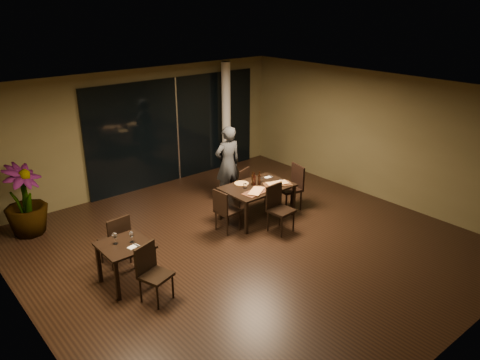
# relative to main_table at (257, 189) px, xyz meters

# --- Properties ---
(ground) EXTENTS (8.00, 8.00, 0.00)m
(ground) POSITION_rel_main_table_xyz_m (-1.00, -0.80, -0.68)
(ground) COLOR black
(ground) RESTS_ON ground
(wall_back) EXTENTS (8.00, 0.10, 3.00)m
(wall_back) POSITION_rel_main_table_xyz_m (-1.00, 3.25, 0.82)
(wall_back) COLOR brown
(wall_back) RESTS_ON ground
(wall_front) EXTENTS (8.00, 0.10, 3.00)m
(wall_front) POSITION_rel_main_table_xyz_m (-1.00, -4.85, 0.82)
(wall_front) COLOR brown
(wall_front) RESTS_ON ground
(wall_left) EXTENTS (0.10, 8.00, 3.00)m
(wall_left) POSITION_rel_main_table_xyz_m (-5.05, -0.80, 0.82)
(wall_left) COLOR brown
(wall_left) RESTS_ON ground
(wall_right) EXTENTS (0.10, 8.00, 3.00)m
(wall_right) POSITION_rel_main_table_xyz_m (3.05, -0.80, 0.82)
(wall_right) COLOR brown
(wall_right) RESTS_ON ground
(ceiling) EXTENTS (8.00, 8.00, 0.04)m
(ceiling) POSITION_rel_main_table_xyz_m (-1.00, -0.80, 2.34)
(ceiling) COLOR silver
(ceiling) RESTS_ON wall_back
(window_panel) EXTENTS (5.00, 0.06, 2.70)m
(window_panel) POSITION_rel_main_table_xyz_m (0.00, 3.16, 0.67)
(window_panel) COLOR black
(window_panel) RESTS_ON ground
(column) EXTENTS (0.24, 0.24, 3.00)m
(column) POSITION_rel_main_table_xyz_m (1.40, 2.85, 0.82)
(column) COLOR white
(column) RESTS_ON ground
(main_table) EXTENTS (1.50, 1.00, 0.75)m
(main_table) POSITION_rel_main_table_xyz_m (0.00, 0.00, 0.00)
(main_table) COLOR black
(main_table) RESTS_ON ground
(side_table) EXTENTS (0.80, 0.80, 0.75)m
(side_table) POSITION_rel_main_table_xyz_m (-3.40, -0.50, -0.05)
(side_table) COLOR black
(side_table) RESTS_ON ground
(chair_main_far) EXTENTS (0.54, 0.54, 0.91)m
(chair_main_far) POSITION_rel_main_table_xyz_m (0.15, 0.77, -0.17)
(chair_main_far) COLOR black
(chair_main_far) RESTS_ON ground
(chair_main_near) EXTENTS (0.50, 0.50, 0.99)m
(chair_main_near) POSITION_rel_main_table_xyz_m (-0.07, -0.72, -0.12)
(chair_main_near) COLOR black
(chair_main_near) RESTS_ON ground
(chair_main_left) EXTENTS (0.46, 0.46, 0.93)m
(chair_main_left) POSITION_rel_main_table_xyz_m (-0.96, -0.07, -0.16)
(chair_main_left) COLOR black
(chair_main_left) RESTS_ON ground
(chair_main_right) EXTENTS (0.57, 0.57, 1.03)m
(chair_main_right) POSITION_rel_main_table_xyz_m (0.96, -0.14, -0.10)
(chair_main_right) COLOR black
(chair_main_right) RESTS_ON ground
(chair_side_far) EXTENTS (0.49, 0.49, 0.98)m
(chair_side_far) POSITION_rel_main_table_xyz_m (-3.25, 0.15, -0.13)
(chair_side_far) COLOR black
(chair_side_far) RESTS_ON ground
(chair_side_near) EXTENTS (0.55, 0.55, 0.95)m
(chair_side_near) POSITION_rel_main_table_xyz_m (-3.29, -1.16, -0.15)
(chair_side_near) COLOR black
(chair_side_near) RESTS_ON ground
(diner) EXTENTS (0.66, 0.49, 1.82)m
(diner) POSITION_rel_main_table_xyz_m (0.13, 1.19, 0.23)
(diner) COLOR #292B2E
(diner) RESTS_ON ground
(potted_plant) EXTENTS (1.14, 1.14, 1.49)m
(potted_plant) POSITION_rel_main_table_xyz_m (-4.10, 2.45, 0.07)
(potted_plant) COLOR #224918
(potted_plant) RESTS_ON ground
(pizza_board_left) EXTENTS (0.65, 0.38, 0.01)m
(pizza_board_left) POSITION_rel_main_table_xyz_m (-0.25, -0.25, 0.08)
(pizza_board_left) COLOR #492617
(pizza_board_left) RESTS_ON main_table
(pizza_board_right) EXTENTS (0.68, 0.53, 0.01)m
(pizza_board_right) POSITION_rel_main_table_xyz_m (0.40, -0.21, 0.08)
(pizza_board_right) COLOR #432715
(pizza_board_right) RESTS_ON main_table
(oblong_pizza_left) EXTENTS (0.51, 0.43, 0.02)m
(oblong_pizza_left) POSITION_rel_main_table_xyz_m (-0.25, -0.25, 0.10)
(oblong_pizza_left) COLOR #691309
(oblong_pizza_left) RESTS_ON pizza_board_left
(oblong_pizza_right) EXTENTS (0.50, 0.35, 0.02)m
(oblong_pizza_right) POSITION_rel_main_table_xyz_m (0.40, -0.21, 0.10)
(oblong_pizza_right) COLOR maroon
(oblong_pizza_right) RESTS_ON pizza_board_right
(round_pizza) EXTENTS (0.31, 0.31, 0.01)m
(round_pizza) POSITION_rel_main_table_xyz_m (-0.19, 0.31, 0.08)
(round_pizza) COLOR red
(round_pizza) RESTS_ON main_table
(bottle_a) EXTENTS (0.07, 0.07, 0.30)m
(bottle_a) POSITION_rel_main_table_xyz_m (-0.04, 0.06, 0.22)
(bottle_a) COLOR black
(bottle_a) RESTS_ON main_table
(bottle_b) EXTENTS (0.07, 0.07, 0.30)m
(bottle_b) POSITION_rel_main_table_xyz_m (0.08, 0.04, 0.23)
(bottle_b) COLOR black
(bottle_b) RESTS_ON main_table
(bottle_c) EXTENTS (0.07, 0.07, 0.30)m
(bottle_c) POSITION_rel_main_table_xyz_m (-0.04, 0.11, 0.23)
(bottle_c) COLOR black
(bottle_c) RESTS_ON main_table
(tumbler_left) EXTENTS (0.08, 0.08, 0.10)m
(tumbler_left) POSITION_rel_main_table_xyz_m (-0.28, 0.09, 0.12)
(tumbler_left) COLOR white
(tumbler_left) RESTS_ON main_table
(tumbler_right) EXTENTS (0.08, 0.08, 0.10)m
(tumbler_right) POSITION_rel_main_table_xyz_m (0.23, 0.13, 0.12)
(tumbler_right) COLOR white
(tumbler_right) RESTS_ON main_table
(napkin_near) EXTENTS (0.19, 0.13, 0.01)m
(napkin_near) POSITION_rel_main_table_xyz_m (0.56, -0.13, 0.08)
(napkin_near) COLOR white
(napkin_near) RESTS_ON main_table
(napkin_far) EXTENTS (0.19, 0.13, 0.01)m
(napkin_far) POSITION_rel_main_table_xyz_m (0.54, 0.22, 0.08)
(napkin_far) COLOR white
(napkin_far) RESTS_ON main_table
(wine_glass_a) EXTENTS (0.09, 0.09, 0.20)m
(wine_glass_a) POSITION_rel_main_table_xyz_m (-3.50, -0.39, 0.17)
(wine_glass_a) COLOR white
(wine_glass_a) RESTS_ON side_table
(wine_glass_b) EXTENTS (0.08, 0.08, 0.18)m
(wine_glass_b) POSITION_rel_main_table_xyz_m (-3.27, -0.51, 0.16)
(wine_glass_b) COLOR white
(wine_glass_b) RESTS_ON side_table
(side_napkin) EXTENTS (0.20, 0.14, 0.01)m
(side_napkin) POSITION_rel_main_table_xyz_m (-3.34, -0.68, 0.08)
(side_napkin) COLOR white
(side_napkin) RESTS_ON side_table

